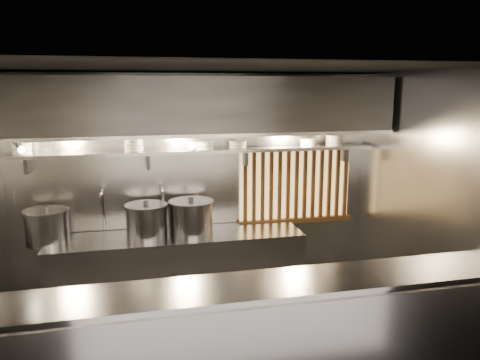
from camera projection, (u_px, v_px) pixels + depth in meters
name	position (u px, v px, depth m)	size (l,w,h in m)	color
floor	(220.00, 352.00, 4.74)	(4.50, 4.50, 0.00)	black
ceiling	(217.00, 68.00, 4.19)	(4.50, 4.50, 0.00)	black
wall_back	(197.00, 187.00, 5.90)	(4.50, 4.50, 0.00)	gray
wall_right	(427.00, 206.00, 4.96)	(3.00, 3.00, 0.00)	gray
serving_counter	(241.00, 352.00, 3.71)	(4.50, 0.56, 1.13)	#98989D
cooking_bench	(178.00, 271.00, 5.67)	(3.00, 0.70, 0.90)	#98989D
bowl_shelf	(198.00, 151.00, 5.63)	(4.40, 0.34, 0.04)	#98989D
exhaust_hood	(200.00, 106.00, 5.32)	(4.40, 0.81, 0.65)	#2D2D30
wood_screen	(296.00, 184.00, 6.14)	(1.56, 0.09, 1.04)	#FFCD72
faucet_left	(102.00, 201.00, 5.54)	(0.04, 0.30, 0.50)	silver
faucet_right	(162.00, 198.00, 5.69)	(0.04, 0.30, 0.50)	silver
heat_lamp	(18.00, 144.00, 4.73)	(0.25, 0.35, 0.20)	#98989D
pendant_bulb	(191.00, 145.00, 5.48)	(0.09, 0.09, 0.19)	#2D2D30
stock_pot_left	(47.00, 227.00, 5.25)	(0.65, 0.65, 0.43)	#98989D
stock_pot_mid	(147.00, 220.00, 5.48)	(0.65, 0.65, 0.43)	#98989D
stock_pot_right	(191.00, 217.00, 5.60)	(0.57, 0.57, 0.44)	#98989D
bowl_stack_0	(22.00, 148.00, 5.18)	(0.22, 0.22, 0.13)	silver
bowl_stack_1	(134.00, 144.00, 5.45)	(0.23, 0.23, 0.17)	silver
bowl_stack_2	(205.00, 145.00, 5.64)	(0.24, 0.24, 0.09)	silver
bowl_stack_3	(238.00, 144.00, 5.73)	(0.22, 0.22, 0.09)	silver
bowl_stack_4	(308.00, 142.00, 5.93)	(0.21, 0.21, 0.09)	silver
bowl_stack_5	(334.00, 140.00, 6.00)	(0.23, 0.23, 0.13)	silver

